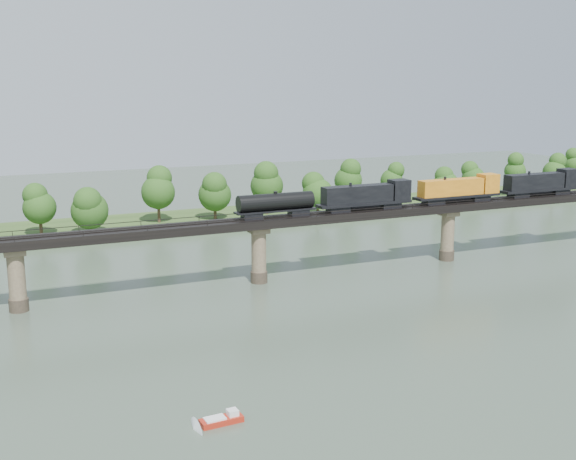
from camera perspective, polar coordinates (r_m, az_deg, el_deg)
name	(u,v)px	position (r m, az deg, el deg)	size (l,w,h in m)	color
ground	(337,337)	(102.10, 3.91, -8.42)	(400.00, 400.00, 0.00)	#364537
far_bank	(177,222)	(178.88, -8.74, 0.62)	(300.00, 24.00, 1.60)	#2D471C
bridge	(259,252)	(126.69, -2.32, -1.78)	(236.00, 30.00, 11.50)	#473A2D
bridge_superstructure	(258,217)	(125.34, -2.35, 1.04)	(220.00, 4.90, 0.75)	black
far_treeline	(147,195)	(171.29, -11.09, 2.77)	(289.06, 17.54, 13.60)	#382619
freight_train	(428,192)	(141.28, 11.02, 2.98)	(76.14, 2.97, 5.24)	black
motorboat	(222,419)	(78.37, -5.24, -14.67)	(4.64, 1.91, 1.27)	#A62313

